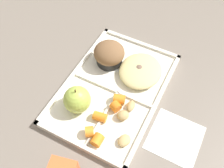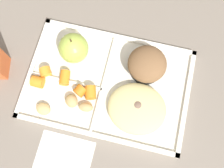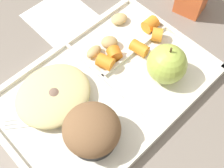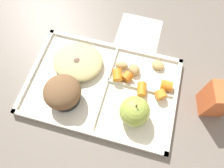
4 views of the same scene
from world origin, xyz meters
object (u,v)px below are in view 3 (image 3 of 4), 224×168
Objects in this scene: bran_muffin at (92,131)px; plastic_fork at (42,120)px; lunch_tray at (105,89)px; green_apple at (167,64)px.

plastic_fork is (0.04, -0.09, -0.03)m from bran_muffin.
plastic_fork is (0.12, -0.03, 0.01)m from lunch_tray.
green_apple is at bearing 159.08° from plastic_fork.
bran_muffin is 0.10m from plastic_fork.
green_apple is 0.89× the size of bran_muffin.
lunch_tray is at bearing -30.38° from green_apple.
bran_muffin is 0.74× the size of plastic_fork.
plastic_fork is at bearing -12.38° from lunch_tray.
green_apple is 0.65× the size of plastic_fork.
green_apple is (-0.10, 0.06, 0.04)m from lunch_tray.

